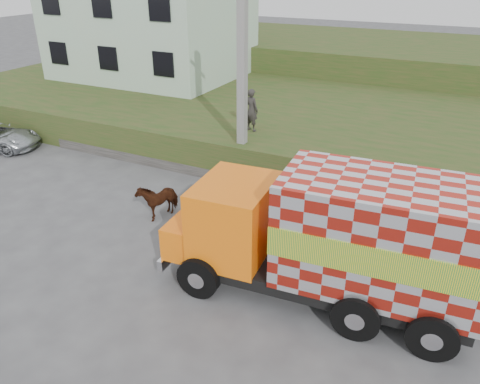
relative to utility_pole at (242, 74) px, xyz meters
The scene contains 9 objects.
ground 6.23m from the utility_pole, 77.74° to the right, with size 120.00×120.00×0.00m, color #474749.
embankment 6.42m from the utility_pole, 79.51° to the left, with size 40.00×12.00×1.50m, color #244918.
embankment_far 17.62m from the utility_pole, 86.71° to the left, with size 40.00×12.00×3.00m, color #244918.
retaining_strip 4.02m from the utility_pole, 158.20° to the right, with size 16.00×0.50×0.40m, color #595651.
building 13.07m from the utility_pole, 139.97° to the left, with size 10.00×8.00×6.00m, color #ADC5A8.
utility_pole is the anchor object (origin of this frame).
cargo_truck 7.89m from the utility_pole, 46.76° to the right, with size 7.80×3.15×3.41m.
cow 5.32m from the utility_pole, 107.50° to the right, with size 0.65×1.43×1.21m, color #35170D.
pedestrian 2.27m from the utility_pole, 101.50° to the left, with size 0.62×0.41×1.71m, color #2A2826.
Camera 1 is at (6.37, -10.40, 7.69)m, focal length 35.00 mm.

